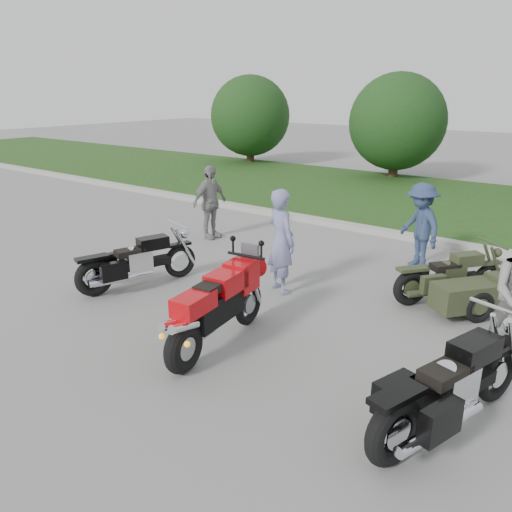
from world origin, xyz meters
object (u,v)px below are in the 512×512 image
Objects in this scene: cruiser_left at (134,264)px; sportbike_red at (216,305)px; person_stripe at (281,241)px; person_back at (210,202)px; person_denim at (420,226)px; cruiser_right at (446,392)px; cruiser_sidecar at (460,288)px.

sportbike_red is at bearing 2.39° from cruiser_left.
person_stripe is 3.61m from person_back.
person_denim is at bearing 67.18° from cruiser_left.
person_stripe reaches higher than person_denim.
cruiser_left is 2.64m from person_stripe.
person_denim is at bearing 71.31° from sportbike_red.
cruiser_right is at bearing -116.88° from person_back.
cruiser_right is at bearing 11.23° from cruiser_left.
cruiser_sidecar is (4.90, 2.50, -0.07)m from cruiser_left.
cruiser_left is 0.92× the size of cruiser_right.
person_stripe is (2.16, 1.44, 0.46)m from cruiser_left.
cruiser_left is 1.30× the size of person_denim.
sportbike_red is 3.05m from cruiser_right.
cruiser_right is 3.31m from cruiser_sidecar.
person_back is (-4.64, -0.97, 0.02)m from person_denim.
cruiser_left reaches higher than cruiser_sidecar.
cruiser_sidecar is 1.14× the size of person_denim.
person_back is (-3.18, 1.70, -0.05)m from person_stripe.
sportbike_red is 1.23× the size of person_stripe.
person_denim is (1.00, 4.88, 0.22)m from sportbike_red.
cruiser_right is 7.74m from person_back.
sportbike_red is 0.93× the size of cruiser_right.
cruiser_sidecar is (2.28, 3.25, -0.25)m from sportbike_red.
cruiser_sidecar is at bearing -93.10° from person_back.
person_stripe is 3.05m from person_denim.
cruiser_right is (5.67, -0.72, 0.04)m from cruiser_left.
person_stripe is at bearing 52.18° from cruiser_left.
sportbike_red is at bearing 126.71° from person_stripe.
person_back reaches higher than cruiser_left.
person_denim is 4.74m from person_back.
cruiser_right is 1.24× the size of cruiser_sidecar.
person_denim is at bearing 165.71° from cruiser_sidecar.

